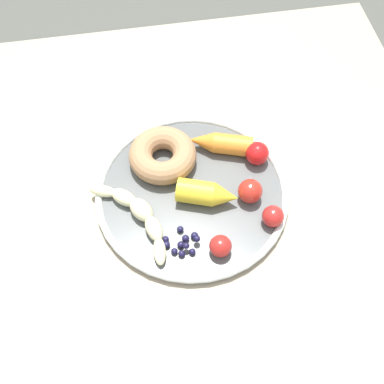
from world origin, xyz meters
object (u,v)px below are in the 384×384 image
object	(u,v)px
carrot_orange	(220,143)
blueberry_pile	(183,243)
tomato_extra	(250,191)
tomato_near	(220,246)
dining_table	(161,220)
tomato_mid	(273,216)
banana	(137,214)
plate	(192,193)
donut	(163,155)
carrot_yellow	(208,194)
tomato_far	(257,153)

from	to	relation	value
carrot_orange	blueberry_pile	xyz separation A→B (m)	(0.09, 0.17, -0.01)
tomato_extra	tomato_near	bearing A→B (deg)	52.66
dining_table	tomato_mid	world-z (taller)	tomato_mid
banana	plate	bearing A→B (deg)	-160.46
tomato_near	donut	bearing A→B (deg)	-70.66
tomato_near	tomato_extra	world-z (taller)	tomato_extra
carrot_orange	donut	bearing A→B (deg)	5.78
donut	tomato_near	bearing A→B (deg)	109.34
banana	carrot_yellow	bearing A→B (deg)	-173.33
banana	tomato_near	size ratio (longest dim) A/B	4.75
tomato_mid	tomato_far	distance (m)	0.12
tomato_mid	plate	bearing A→B (deg)	-33.17
tomato_near	tomato_far	distance (m)	0.19
carrot_orange	carrot_yellow	world-z (taller)	carrot_yellow
carrot_orange	tomato_far	distance (m)	0.07
carrot_yellow	tomato_mid	size ratio (longest dim) A/B	3.06
carrot_yellow	donut	distance (m)	0.11
carrot_yellow	tomato_mid	xyz separation A→B (m)	(-0.09, 0.06, -0.00)
tomato_far	tomato_extra	size ratio (longest dim) A/B	1.01
dining_table	plate	world-z (taller)	plate
dining_table	tomato_far	distance (m)	0.22
tomato_near	tomato_far	xyz separation A→B (m)	(-0.10, -0.16, 0.00)
donut	tomato_near	distance (m)	0.19
tomato_mid	tomato_extra	size ratio (longest dim) A/B	0.87
dining_table	carrot_yellow	bearing A→B (deg)	157.85
carrot_yellow	tomato_extra	xyz separation A→B (m)	(-0.07, 0.01, 0.00)
donut	tomato_far	xyz separation A→B (m)	(-0.16, 0.02, 0.00)
banana	carrot_yellow	xyz separation A→B (m)	(-0.12, -0.01, 0.01)
donut	tomato_mid	xyz separation A→B (m)	(-0.16, 0.14, -0.00)
plate	banana	world-z (taller)	banana
tomato_mid	tomato_extra	world-z (taller)	tomato_extra
tomato_near	tomato_extra	size ratio (longest dim) A/B	0.86
donut	tomato_extra	world-z (taller)	same
banana	blueberry_pile	size ratio (longest dim) A/B	3.02
carrot_orange	tomato_mid	bearing A→B (deg)	109.24
blueberry_pile	tomato_mid	distance (m)	0.15
tomato_near	carrot_yellow	bearing A→B (deg)	-88.50
banana	donut	bearing A→B (deg)	-118.38
plate	tomato_mid	world-z (taller)	tomato_mid
tomato_near	dining_table	bearing A→B (deg)	-57.25
carrot_orange	carrot_yellow	distance (m)	0.11
blueberry_pile	tomato_mid	world-z (taller)	tomato_mid
carrot_yellow	blueberry_pile	distance (m)	0.09
plate	carrot_orange	world-z (taller)	carrot_orange
carrot_yellow	tomato_mid	distance (m)	0.11
blueberry_pile	tomato_extra	distance (m)	0.14
dining_table	tomato_extra	distance (m)	0.20
donut	blueberry_pile	bearing A→B (deg)	93.10
donut	dining_table	bearing A→B (deg)	73.46
tomato_far	banana	bearing A→B (deg)	20.19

